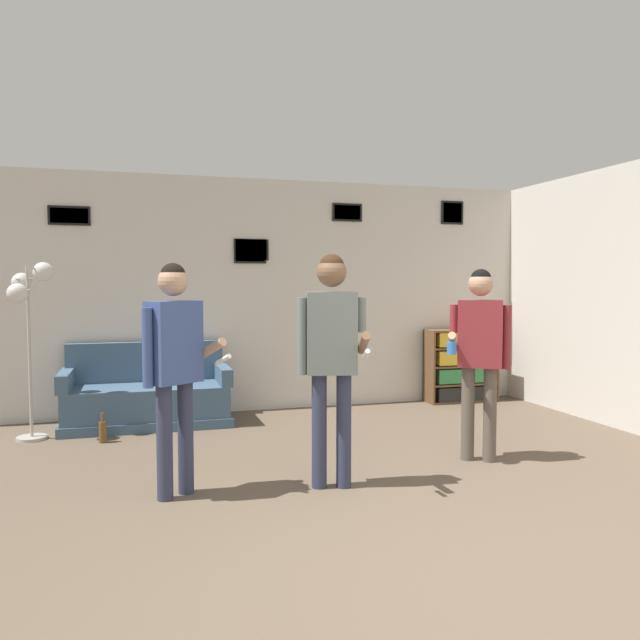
{
  "coord_description": "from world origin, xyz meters",
  "views": [
    {
      "loc": [
        -1.61,
        -2.65,
        1.5
      ],
      "look_at": [
        -0.17,
        2.26,
        1.19
      ],
      "focal_mm": 35.0,
      "sensor_mm": 36.0,
      "label": 1
    }
  ],
  "objects_px": {
    "couch": "(147,397)",
    "floor_lamp": "(28,303)",
    "drinking_cup": "(457,325)",
    "person_player_foreground_left": "(174,355)",
    "person_player_foreground_center": "(332,344)",
    "person_watcher_holding_cup": "(480,344)",
    "bookshelf": "(461,366)",
    "bottle_on_floor": "(103,431)"
  },
  "relations": [
    {
      "from": "person_player_foreground_left",
      "to": "person_watcher_holding_cup",
      "type": "xyz_separation_m",
      "value": [
        2.5,
        0.19,
        -0.02
      ]
    },
    {
      "from": "person_player_foreground_center",
      "to": "person_watcher_holding_cup",
      "type": "xyz_separation_m",
      "value": [
        1.39,
        0.31,
        -0.07
      ]
    },
    {
      "from": "person_player_foreground_left",
      "to": "person_player_foreground_center",
      "type": "relative_size",
      "value": 0.96
    },
    {
      "from": "bottle_on_floor",
      "to": "drinking_cup",
      "type": "distance_m",
      "value": 4.35
    },
    {
      "from": "person_player_foreground_center",
      "to": "person_player_foreground_left",
      "type": "bearing_deg",
      "value": 173.68
    },
    {
      "from": "floor_lamp",
      "to": "bottle_on_floor",
      "type": "relative_size",
      "value": 6.06
    },
    {
      "from": "couch",
      "to": "person_player_foreground_left",
      "type": "height_order",
      "value": "person_player_foreground_left"
    },
    {
      "from": "person_player_foreground_left",
      "to": "drinking_cup",
      "type": "distance_m",
      "value": 4.43
    },
    {
      "from": "couch",
      "to": "person_watcher_holding_cup",
      "type": "distance_m",
      "value": 3.52
    },
    {
      "from": "bookshelf",
      "to": "floor_lamp",
      "type": "bearing_deg",
      "value": -173.48
    },
    {
      "from": "bookshelf",
      "to": "person_watcher_holding_cup",
      "type": "xyz_separation_m",
      "value": [
        -1.17,
        -2.39,
        0.53
      ]
    },
    {
      "from": "person_player_foreground_center",
      "to": "drinking_cup",
      "type": "bearing_deg",
      "value": 47.29
    },
    {
      "from": "couch",
      "to": "floor_lamp",
      "type": "xyz_separation_m",
      "value": [
        -1.07,
        -0.36,
        1.03
      ]
    },
    {
      "from": "person_watcher_holding_cup",
      "to": "person_player_foreground_left",
      "type": "bearing_deg",
      "value": -175.76
    },
    {
      "from": "person_player_foreground_left",
      "to": "drinking_cup",
      "type": "relative_size",
      "value": 14.03
    },
    {
      "from": "couch",
      "to": "person_player_foreground_left",
      "type": "relative_size",
      "value": 1.05
    },
    {
      "from": "person_player_foreground_center",
      "to": "bottle_on_floor",
      "type": "xyz_separation_m",
      "value": [
        -1.68,
        1.82,
        -0.94
      ]
    },
    {
      "from": "person_player_foreground_center",
      "to": "person_watcher_holding_cup",
      "type": "bearing_deg",
      "value": 12.45
    },
    {
      "from": "floor_lamp",
      "to": "drinking_cup",
      "type": "relative_size",
      "value": 14.53
    },
    {
      "from": "person_watcher_holding_cup",
      "to": "bookshelf",
      "type": "bearing_deg",
      "value": 63.94
    },
    {
      "from": "couch",
      "to": "person_watcher_holding_cup",
      "type": "bearing_deg",
      "value": -39.51
    },
    {
      "from": "couch",
      "to": "bookshelf",
      "type": "relative_size",
      "value": 1.87
    },
    {
      "from": "couch",
      "to": "person_player_foreground_center",
      "type": "height_order",
      "value": "person_player_foreground_center"
    },
    {
      "from": "couch",
      "to": "person_player_foreground_left",
      "type": "xyz_separation_m",
      "value": [
        0.16,
        -2.38,
        0.72
      ]
    },
    {
      "from": "drinking_cup",
      "to": "person_player_foreground_center",
      "type": "bearing_deg",
      "value": -132.71
    },
    {
      "from": "bookshelf",
      "to": "person_player_foreground_left",
      "type": "relative_size",
      "value": 0.56
    },
    {
      "from": "floor_lamp",
      "to": "drinking_cup",
      "type": "xyz_separation_m",
      "value": [
        4.83,
        0.56,
        -0.34
      ]
    },
    {
      "from": "person_player_foreground_left",
      "to": "bottle_on_floor",
      "type": "bearing_deg",
      "value": 108.53
    },
    {
      "from": "bookshelf",
      "to": "floor_lamp",
      "type": "relative_size",
      "value": 0.54
    },
    {
      "from": "bookshelf",
      "to": "bottle_on_floor",
      "type": "distance_m",
      "value": 4.34
    },
    {
      "from": "bookshelf",
      "to": "person_player_foreground_left",
      "type": "xyz_separation_m",
      "value": [
        -3.67,
        -2.58,
        0.55
      ]
    },
    {
      "from": "couch",
      "to": "person_player_foreground_center",
      "type": "bearing_deg",
      "value": -63.19
    },
    {
      "from": "floor_lamp",
      "to": "person_player_foreground_center",
      "type": "bearing_deg",
      "value": -42.48
    },
    {
      "from": "couch",
      "to": "bookshelf",
      "type": "height_order",
      "value": "bookshelf"
    },
    {
      "from": "floor_lamp",
      "to": "bottle_on_floor",
      "type": "distance_m",
      "value": 1.41
    },
    {
      "from": "person_player_foreground_left",
      "to": "person_player_foreground_center",
      "type": "xyz_separation_m",
      "value": [
        1.11,
        -0.12,
        0.05
      ]
    },
    {
      "from": "floor_lamp",
      "to": "bookshelf",
      "type": "bearing_deg",
      "value": 6.52
    },
    {
      "from": "couch",
      "to": "person_player_foreground_left",
      "type": "bearing_deg",
      "value": -86.21
    },
    {
      "from": "person_player_foreground_center",
      "to": "bottle_on_floor",
      "type": "bearing_deg",
      "value": 132.58
    },
    {
      "from": "bookshelf",
      "to": "person_watcher_holding_cup",
      "type": "relative_size",
      "value": 0.57
    },
    {
      "from": "floor_lamp",
      "to": "person_watcher_holding_cup",
      "type": "relative_size",
      "value": 1.05
    },
    {
      "from": "person_watcher_holding_cup",
      "to": "drinking_cup",
      "type": "xyz_separation_m",
      "value": [
        1.1,
        2.39,
        -0.01
      ]
    }
  ]
}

